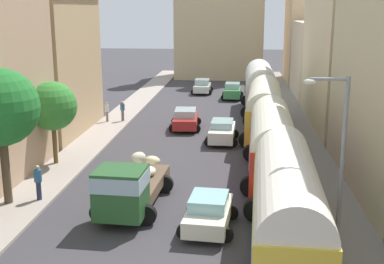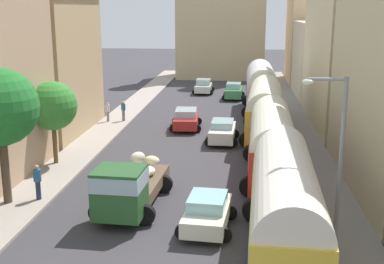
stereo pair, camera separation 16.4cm
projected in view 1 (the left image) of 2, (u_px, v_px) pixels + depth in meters
ground_plane at (203, 127)px, 39.11m from camera, size 154.00×154.00×0.00m
sidewalk_left at (111, 125)px, 39.76m from camera, size 2.50×70.00×0.14m
sidewalk_right at (297, 129)px, 38.43m from camera, size 2.50×70.00×0.14m
building_left_2 at (44, 62)px, 36.35m from camera, size 6.20×10.05×10.46m
building_right_2 at (346, 45)px, 38.90m from camera, size 5.31×14.46×12.50m
building_right_3 at (325, 60)px, 51.81m from camera, size 5.95×10.70×7.70m
building_right_4 at (310, 34)px, 61.82m from camera, size 6.10×9.15×11.86m
distant_church at (219, 29)px, 65.42m from camera, size 11.31×6.38×17.89m
parked_bus_0 at (286, 201)px, 18.35m from camera, size 3.47×10.00×3.93m
parked_bus_1 at (272, 140)px, 27.06m from camera, size 3.37×9.55×3.85m
parked_bus_2 at (265, 107)px, 35.75m from camera, size 3.59×9.56×3.95m
parked_bus_3 at (260, 86)px, 44.40m from camera, size 3.38×8.98×4.30m
cargo_truck_0 at (129, 186)px, 22.45m from camera, size 3.14×6.65×2.51m
car_0 at (186, 119)px, 38.57m from camera, size 2.53×4.25×1.52m
car_1 at (202, 86)px, 54.59m from camera, size 2.29×3.62×1.55m
car_2 at (209, 212)px, 21.01m from camera, size 2.48×3.73×1.47m
car_3 at (222, 131)px, 34.68m from camera, size 2.32×3.99×1.53m
car_4 at (232, 91)px, 51.24m from camera, size 2.30×3.73×1.64m
pedestrian_0 at (38, 181)px, 23.81m from camera, size 0.48×0.48×1.85m
pedestrian_1 at (123, 110)px, 40.55m from camera, size 0.50×0.50×1.78m
pedestrian_2 at (107, 111)px, 40.33m from camera, size 0.41×0.41×1.72m
streetlamp_near at (337, 154)px, 17.83m from camera, size 1.59×0.28×6.76m
roadside_tree_1 at (0, 108)px, 22.57m from camera, size 3.55×3.55×6.47m
roadside_tree_2 at (52, 106)px, 28.89m from camera, size 2.84×2.84×4.98m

